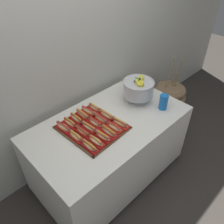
# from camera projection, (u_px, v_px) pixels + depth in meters

# --- Properties ---
(ground_plane) EXTENTS (10.00, 10.00, 0.00)m
(ground_plane) POSITION_uv_depth(u_px,v_px,m) (110.00, 172.00, 2.57)
(ground_plane) COLOR #38332D
(back_wall) EXTENTS (6.00, 0.10, 2.60)m
(back_wall) POSITION_uv_depth(u_px,v_px,m) (66.00, 47.00, 2.07)
(back_wall) COLOR beige
(back_wall) RESTS_ON ground_plane
(buffet_table) EXTENTS (1.51, 0.85, 0.75)m
(buffet_table) POSITION_uv_depth(u_px,v_px,m) (109.00, 148.00, 2.33)
(buffet_table) COLOR white
(buffet_table) RESTS_ON ground_plane
(floor_vase) EXTENTS (0.50, 0.50, 0.97)m
(floor_vase) POSITION_uv_depth(u_px,v_px,m) (168.00, 103.00, 3.19)
(floor_vase) COLOR #896B4C
(floor_vase) RESTS_ON ground_plane
(serving_tray) EXTENTS (0.51, 0.55, 0.01)m
(serving_tray) POSITION_uv_depth(u_px,v_px,m) (92.00, 128.00, 2.03)
(serving_tray) COLOR #56331E
(serving_tray) RESTS_ON buffet_table
(hot_dog_0) EXTENTS (0.06, 0.17, 0.06)m
(hot_dog_0) POSITION_uv_depth(u_px,v_px,m) (89.00, 146.00, 1.82)
(hot_dog_0) COLOR red
(hot_dog_0) RESTS_ON serving_tray
(hot_dog_1) EXTENTS (0.07, 0.17, 0.06)m
(hot_dog_1) POSITION_uv_depth(u_px,v_px,m) (96.00, 141.00, 1.87)
(hot_dog_1) COLOR #B21414
(hot_dog_1) RESTS_ON serving_tray
(hot_dog_2) EXTENTS (0.07, 0.17, 0.06)m
(hot_dog_2) POSITION_uv_depth(u_px,v_px,m) (103.00, 136.00, 1.91)
(hot_dog_2) COLOR #B21414
(hot_dog_2) RESTS_ON serving_tray
(hot_dog_3) EXTENTS (0.07, 0.18, 0.06)m
(hot_dog_3) POSITION_uv_depth(u_px,v_px,m) (109.00, 132.00, 1.95)
(hot_dog_3) COLOR red
(hot_dog_3) RESTS_ON serving_tray
(hot_dog_4) EXTENTS (0.07, 0.16, 0.06)m
(hot_dog_4) POSITION_uv_depth(u_px,v_px,m) (115.00, 127.00, 1.99)
(hot_dog_4) COLOR red
(hot_dog_4) RESTS_ON serving_tray
(hot_dog_5) EXTENTS (0.08, 0.18, 0.06)m
(hot_dog_5) POSITION_uv_depth(u_px,v_px,m) (120.00, 123.00, 2.04)
(hot_dog_5) COLOR red
(hot_dog_5) RESTS_ON serving_tray
(hot_dog_6) EXTENTS (0.06, 0.16, 0.06)m
(hot_dog_6) POSITION_uv_depth(u_px,v_px,m) (76.00, 136.00, 1.91)
(hot_dog_6) COLOR red
(hot_dog_6) RESTS_ON serving_tray
(hot_dog_7) EXTENTS (0.07, 0.17, 0.06)m
(hot_dog_7) POSITION_uv_depth(u_px,v_px,m) (83.00, 132.00, 1.95)
(hot_dog_7) COLOR red
(hot_dog_7) RESTS_ON serving_tray
(hot_dog_8) EXTENTS (0.08, 0.19, 0.06)m
(hot_dog_8) POSITION_uv_depth(u_px,v_px,m) (89.00, 127.00, 1.99)
(hot_dog_8) COLOR red
(hot_dog_8) RESTS_ON serving_tray
(hot_dog_9) EXTENTS (0.07, 0.16, 0.06)m
(hot_dog_9) POSITION_uv_depth(u_px,v_px,m) (95.00, 123.00, 2.04)
(hot_dog_9) COLOR red
(hot_dog_9) RESTS_ON serving_tray
(hot_dog_10) EXTENTS (0.06, 0.18, 0.06)m
(hot_dog_10) POSITION_uv_depth(u_px,v_px,m) (101.00, 119.00, 2.08)
(hot_dog_10) COLOR red
(hot_dog_10) RESTS_ON serving_tray
(hot_dog_11) EXTENTS (0.07, 0.18, 0.06)m
(hot_dog_11) POSITION_uv_depth(u_px,v_px,m) (107.00, 115.00, 2.12)
(hot_dog_11) COLOR #B21414
(hot_dog_11) RESTS_ON serving_tray
(hot_dog_12) EXTENTS (0.08, 0.18, 0.06)m
(hot_dog_12) POSITION_uv_depth(u_px,v_px,m) (64.00, 127.00, 1.99)
(hot_dog_12) COLOR red
(hot_dog_12) RESTS_ON serving_tray
(hot_dog_13) EXTENTS (0.07, 0.17, 0.06)m
(hot_dog_13) POSITION_uv_depth(u_px,v_px,m) (70.00, 123.00, 2.04)
(hot_dog_13) COLOR red
(hot_dog_13) RESTS_ON serving_tray
(hot_dog_14) EXTENTS (0.06, 0.18, 0.06)m
(hot_dog_14) POSITION_uv_depth(u_px,v_px,m) (77.00, 119.00, 2.08)
(hot_dog_14) COLOR red
(hot_dog_14) RESTS_ON serving_tray
(hot_dog_15) EXTENTS (0.06, 0.18, 0.06)m
(hot_dog_15) POSITION_uv_depth(u_px,v_px,m) (83.00, 115.00, 2.12)
(hot_dog_15) COLOR red
(hot_dog_15) RESTS_ON serving_tray
(hot_dog_16) EXTENTS (0.08, 0.18, 0.06)m
(hot_dog_16) POSITION_uv_depth(u_px,v_px,m) (89.00, 111.00, 2.17)
(hot_dog_16) COLOR red
(hot_dog_16) RESTS_ON serving_tray
(hot_dog_17) EXTENTS (0.06, 0.16, 0.06)m
(hot_dog_17) POSITION_uv_depth(u_px,v_px,m) (95.00, 108.00, 2.21)
(hot_dog_17) COLOR red
(hot_dog_17) RESTS_ON serving_tray
(punch_bowl) EXTENTS (0.31, 0.31, 0.27)m
(punch_bowl) POSITION_uv_depth(u_px,v_px,m) (138.00, 88.00, 2.27)
(punch_bowl) COLOR silver
(punch_bowl) RESTS_ON buffet_table
(cup_stack) EXTENTS (0.08, 0.08, 0.16)m
(cup_stack) POSITION_uv_depth(u_px,v_px,m) (163.00, 102.00, 2.21)
(cup_stack) COLOR blue
(cup_stack) RESTS_ON buffet_table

